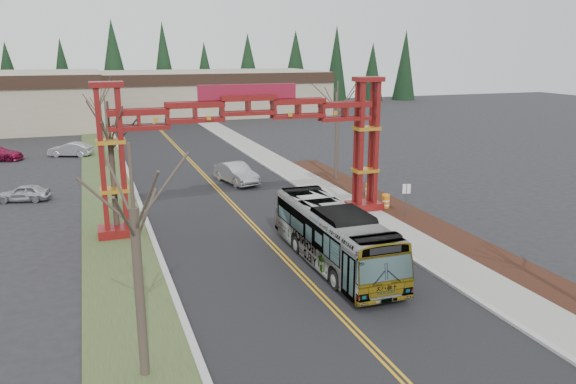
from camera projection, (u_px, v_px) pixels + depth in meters
name	position (u px, v px, depth m)	size (l,w,h in m)	color
ground	(396.00, 374.00, 18.91)	(200.00, 200.00, 0.00)	black
road	(224.00, 196.00, 41.72)	(12.00, 110.00, 0.02)	black
lane_line_left	(223.00, 196.00, 41.68)	(0.12, 100.00, 0.01)	orange
lane_line_right	(226.00, 196.00, 41.76)	(0.12, 100.00, 0.01)	orange
curb_right	(301.00, 188.00, 43.71)	(0.30, 110.00, 0.15)	#AEAFA9
sidewalk_right	(318.00, 187.00, 44.18)	(2.60, 110.00, 0.14)	gray
landscape_strip	(465.00, 244.00, 31.35)	(2.60, 50.00, 0.12)	black
grass_median	(112.00, 205.00, 39.10)	(4.00, 110.00, 0.08)	#374824
curb_left	(139.00, 202.00, 39.70)	(0.30, 110.00, 0.15)	#AEAFA9
gateway_arch	(248.00, 128.00, 33.85)	(18.20, 1.60, 8.90)	#5D110C
retail_building_east	(206.00, 92.00, 94.25)	(38.00, 20.30, 7.00)	gray
conifer_treeline	(138.00, 72.00, 101.32)	(116.10, 5.60, 13.00)	black
transit_bus	(333.00, 236.00, 28.13)	(2.58, 11.03, 3.07)	#B1B3BA
silver_sedan	(236.00, 173.00, 45.51)	(1.75, 5.01, 1.65)	#A5A8AD
parked_car_near_a	(24.00, 193.00, 40.18)	(1.45, 3.59, 1.22)	#ABADB3
parked_car_far_a	(71.00, 150.00, 56.94)	(1.50, 4.30, 1.42)	#ADADB5
bare_tree_median_near	(134.00, 210.00, 17.36)	(3.11, 3.11, 7.89)	#382D26
bare_tree_median_mid	(110.00, 139.00, 31.70)	(3.14, 3.14, 7.80)	#382D26
bare_tree_median_far	(99.00, 105.00, 50.58)	(3.06, 3.06, 7.79)	#382D26
bare_tree_right_far	(337.00, 107.00, 45.30)	(3.02, 3.02, 8.15)	#382D26
street_sign	(406.00, 194.00, 35.83)	(0.51, 0.19, 2.28)	#3F3F44
barrel_south	(386.00, 203.00, 38.12)	(0.52, 0.52, 0.97)	orange
barrel_mid	(386.00, 201.00, 38.40)	(0.54, 0.54, 0.99)	orange
barrel_north	(369.00, 191.00, 40.94)	(0.60, 0.60, 1.11)	orange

